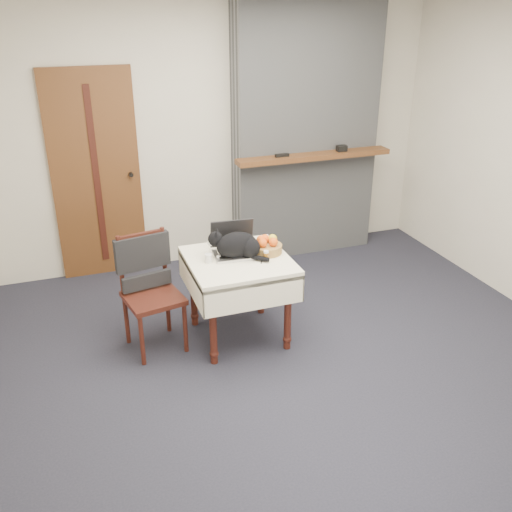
{
  "coord_description": "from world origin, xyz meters",
  "views": [
    {
      "loc": [
        -1.53,
        -3.46,
        2.55
      ],
      "look_at": [
        -0.18,
        0.32,
        0.72
      ],
      "focal_mm": 40.0,
      "sensor_mm": 36.0,
      "label": 1
    }
  ],
  "objects_px": {
    "pill_bottle": "(266,255)",
    "fruit_basket": "(267,246)",
    "door": "(96,176)",
    "chair": "(147,276)",
    "cat": "(238,245)",
    "cream_jar": "(209,258)",
    "side_table": "(238,272)",
    "laptop": "(234,246)"
  },
  "relations": [
    {
      "from": "door",
      "to": "fruit_basket",
      "type": "relative_size",
      "value": 8.39
    },
    {
      "from": "door",
      "to": "cat",
      "type": "distance_m",
      "value": 1.83
    },
    {
      "from": "door",
      "to": "pill_bottle",
      "type": "xyz_separation_m",
      "value": [
        1.08,
        -1.71,
        -0.26
      ]
    },
    {
      "from": "door",
      "to": "cream_jar",
      "type": "relative_size",
      "value": 30.23
    },
    {
      "from": "chair",
      "to": "cream_jar",
      "type": "bearing_deg",
      "value": -28.36
    },
    {
      "from": "side_table",
      "to": "fruit_basket",
      "type": "distance_m",
      "value": 0.3
    },
    {
      "from": "cream_jar",
      "to": "side_table",
      "type": "bearing_deg",
      "value": -3.36
    },
    {
      "from": "door",
      "to": "chair",
      "type": "distance_m",
      "value": 1.52
    },
    {
      "from": "cream_jar",
      "to": "pill_bottle",
      "type": "xyz_separation_m",
      "value": [
        0.42,
        -0.12,
        0.01
      ]
    },
    {
      "from": "side_table",
      "to": "cream_jar",
      "type": "xyz_separation_m",
      "value": [
        -0.23,
        0.01,
        0.15
      ]
    },
    {
      "from": "side_table",
      "to": "cream_jar",
      "type": "relative_size",
      "value": 11.79
    },
    {
      "from": "pill_bottle",
      "to": "fruit_basket",
      "type": "height_order",
      "value": "fruit_basket"
    },
    {
      "from": "door",
      "to": "cat",
      "type": "xyz_separation_m",
      "value": [
        0.89,
        -1.58,
        -0.2
      ]
    },
    {
      "from": "laptop",
      "to": "pill_bottle",
      "type": "height_order",
      "value": "laptop"
    },
    {
      "from": "cream_jar",
      "to": "pill_bottle",
      "type": "bearing_deg",
      "value": -15.99
    },
    {
      "from": "pill_bottle",
      "to": "fruit_basket",
      "type": "bearing_deg",
      "value": 67.0
    },
    {
      "from": "cat",
      "to": "fruit_basket",
      "type": "height_order",
      "value": "cat"
    },
    {
      "from": "laptop",
      "to": "fruit_basket",
      "type": "height_order",
      "value": "laptop"
    },
    {
      "from": "cat",
      "to": "fruit_basket",
      "type": "distance_m",
      "value": 0.25
    },
    {
      "from": "cat",
      "to": "laptop",
      "type": "bearing_deg",
      "value": 112.01
    },
    {
      "from": "side_table",
      "to": "laptop",
      "type": "relative_size",
      "value": 2.13
    },
    {
      "from": "cat",
      "to": "pill_bottle",
      "type": "relative_size",
      "value": 5.35
    },
    {
      "from": "door",
      "to": "laptop",
      "type": "height_order",
      "value": "door"
    },
    {
      "from": "door",
      "to": "pill_bottle",
      "type": "bearing_deg",
      "value": -57.77
    },
    {
      "from": "door",
      "to": "cat",
      "type": "bearing_deg",
      "value": -60.5
    },
    {
      "from": "laptop",
      "to": "fruit_basket",
      "type": "relative_size",
      "value": 1.54
    },
    {
      "from": "laptop",
      "to": "chair",
      "type": "xyz_separation_m",
      "value": [
        -0.69,
        0.05,
        -0.17
      ]
    },
    {
      "from": "door",
      "to": "side_table",
      "type": "bearing_deg",
      "value": -61.0
    },
    {
      "from": "cream_jar",
      "to": "pill_bottle",
      "type": "distance_m",
      "value": 0.44
    },
    {
      "from": "pill_bottle",
      "to": "fruit_basket",
      "type": "xyz_separation_m",
      "value": [
        0.06,
        0.14,
        0.01
      ]
    },
    {
      "from": "door",
      "to": "fruit_basket",
      "type": "distance_m",
      "value": 1.96
    },
    {
      "from": "side_table",
      "to": "cat",
      "type": "relative_size",
      "value": 1.78
    },
    {
      "from": "door",
      "to": "cream_jar",
      "type": "xyz_separation_m",
      "value": [
        0.66,
        -1.59,
        -0.27
      ]
    },
    {
      "from": "chair",
      "to": "side_table",
      "type": "bearing_deg",
      "value": -23.64
    },
    {
      "from": "chair",
      "to": "cat",
      "type": "bearing_deg",
      "value": -21.64
    },
    {
      "from": "pill_bottle",
      "to": "laptop",
      "type": "bearing_deg",
      "value": 130.77
    },
    {
      "from": "side_table",
      "to": "laptop",
      "type": "xyz_separation_m",
      "value": [
        0.0,
        0.11,
        0.18
      ]
    },
    {
      "from": "side_table",
      "to": "door",
      "type": "bearing_deg",
      "value": 119.0
    },
    {
      "from": "door",
      "to": "cat",
      "type": "height_order",
      "value": "door"
    },
    {
      "from": "cat",
      "to": "chair",
      "type": "bearing_deg",
      "value": -170.44
    },
    {
      "from": "pill_bottle",
      "to": "chair",
      "type": "xyz_separation_m",
      "value": [
        -0.88,
        0.27,
        -0.15
      ]
    },
    {
      "from": "door",
      "to": "laptop",
      "type": "relative_size",
      "value": 5.46
    }
  ]
}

